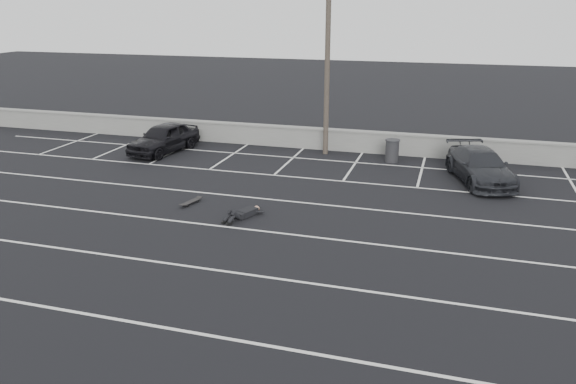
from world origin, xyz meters
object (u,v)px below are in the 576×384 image
(utility_pole, at_px, (327,57))
(skateboard, at_px, (191,202))
(car_right, at_px, (480,166))
(person, at_px, (248,209))
(trash_bin, at_px, (392,150))
(car_left, at_px, (164,138))

(utility_pole, distance_m, skateboard, 10.12)
(car_right, distance_m, skateboard, 11.75)
(car_right, height_order, person, car_right)
(car_right, bearing_deg, utility_pole, 141.33)
(trash_bin, bearing_deg, car_left, -172.50)
(car_left, bearing_deg, trash_bin, 18.20)
(car_right, relative_size, person, 1.94)
(utility_pole, height_order, person, utility_pole)
(car_right, distance_m, utility_pole, 8.52)
(car_right, bearing_deg, trash_bin, 132.93)
(utility_pole, relative_size, trash_bin, 8.81)
(car_left, relative_size, skateboard, 4.54)
(car_right, distance_m, trash_bin, 4.34)
(car_right, bearing_deg, skateboard, -168.21)
(trash_bin, height_order, skateboard, trash_bin)
(car_left, relative_size, person, 1.77)
(person, bearing_deg, car_left, 156.71)
(car_left, height_order, utility_pole, utility_pole)
(car_left, height_order, person, car_left)
(car_left, xyz_separation_m, skateboard, (4.60, -6.54, -0.63))
(utility_pole, distance_m, trash_bin, 5.27)
(trash_bin, xyz_separation_m, person, (-3.94, -8.46, -0.31))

